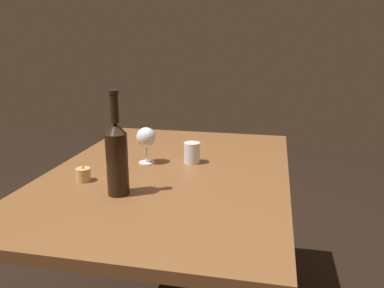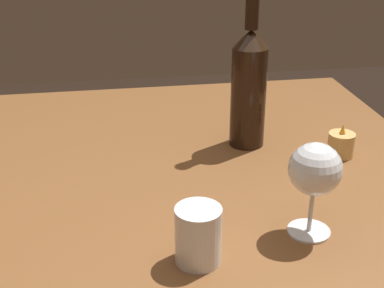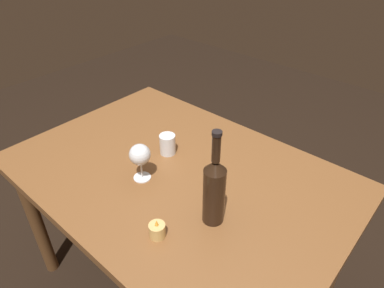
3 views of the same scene
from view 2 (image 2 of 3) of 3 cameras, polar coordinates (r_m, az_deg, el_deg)
dining_table at (r=0.95m, az=3.37°, el=-11.93°), size 1.30×0.90×0.74m
wine_glass_left at (r=0.82m, az=12.74°, el=-2.81°), size 0.08×0.08×0.15m
wine_bottle at (r=1.09m, az=5.96°, el=6.21°), size 0.07×0.07×0.34m
water_tumbler at (r=0.77m, az=0.65°, el=-9.77°), size 0.07×0.07×0.09m
votive_candle at (r=1.11m, az=15.30°, el=-0.13°), size 0.05×0.05×0.07m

